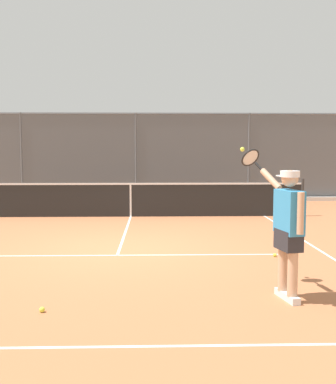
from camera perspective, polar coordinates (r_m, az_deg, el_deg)
ground_plane at (r=9.30m, az=-5.83°, el=-6.85°), size 60.00×60.00×0.00m
court_line_markings at (r=8.52m, az=-6.23°, el=-7.95°), size 7.72×8.96×0.01m
fence_backdrop at (r=18.15m, az=-3.78°, el=4.20°), size 19.59×1.37×3.23m
tennis_net at (r=13.57m, az=-4.49°, el=-0.88°), size 9.92×0.09×1.07m
tennis_player at (r=6.29m, az=14.10°, el=-3.75°), size 0.67×1.32×1.96m
tennis_ball_near_baseline at (r=8.85m, az=12.63°, el=-7.36°), size 0.07×0.07×0.07m
tennis_ball_near_net at (r=6.04m, az=-14.80°, el=-13.42°), size 0.07×0.07×0.07m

